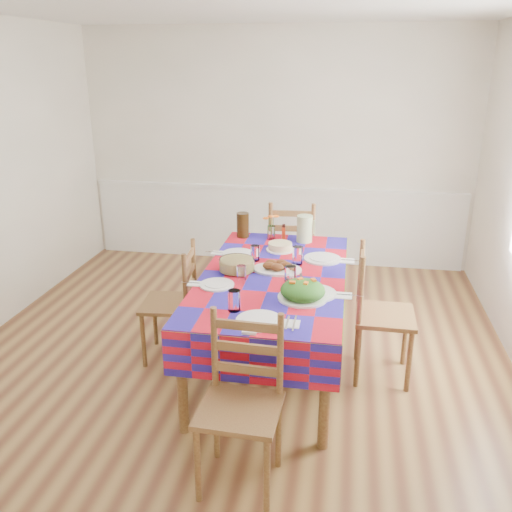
% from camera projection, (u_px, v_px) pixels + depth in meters
% --- Properties ---
extents(room, '(4.58, 5.08, 2.78)m').
position_uv_depth(room, '(229.00, 202.00, 3.93)').
color(room, brown).
rests_on(room, ground).
extents(wainscot, '(4.41, 0.06, 0.92)m').
position_uv_depth(wainscot, '(275.00, 222.00, 6.53)').
color(wainscot, white).
rests_on(wainscot, room).
extents(dining_table, '(1.09, 2.02, 0.79)m').
position_uv_depth(dining_table, '(273.00, 285.00, 4.15)').
color(dining_table, brown).
rests_on(dining_table, room).
extents(setting_near_head, '(0.48, 0.32, 0.14)m').
position_uv_depth(setting_near_head, '(251.00, 313.00, 3.41)').
color(setting_near_head, white).
rests_on(setting_near_head, dining_table).
extents(setting_left_near, '(0.46, 0.27, 0.12)m').
position_uv_depth(setting_left_near, '(225.00, 280.00, 3.93)').
color(setting_left_near, white).
rests_on(setting_left_near, dining_table).
extents(setting_left_far, '(0.48, 0.29, 0.13)m').
position_uv_depth(setting_left_far, '(243.00, 253.00, 4.48)').
color(setting_left_far, white).
rests_on(setting_left_far, dining_table).
extents(setting_right_near, '(0.56, 0.33, 0.14)m').
position_uv_depth(setting_right_near, '(307.00, 286.00, 3.81)').
color(setting_right_near, white).
rests_on(setting_right_near, dining_table).
extents(setting_right_far, '(0.57, 0.33, 0.15)m').
position_uv_depth(setting_right_far, '(314.00, 258.00, 4.37)').
color(setting_right_far, white).
rests_on(setting_right_far, dining_table).
extents(meat_platter, '(0.38, 0.27, 0.07)m').
position_uv_depth(meat_platter, '(277.00, 267.00, 4.18)').
color(meat_platter, white).
rests_on(meat_platter, dining_table).
extents(salad_platter, '(0.34, 0.34, 0.14)m').
position_uv_depth(salad_platter, '(303.00, 291.00, 3.68)').
color(salad_platter, white).
rests_on(salad_platter, dining_table).
extents(pasta_bowl, '(0.27, 0.27, 0.10)m').
position_uv_depth(pasta_bowl, '(237.00, 265.00, 4.17)').
color(pasta_bowl, white).
rests_on(pasta_bowl, dining_table).
extents(cake, '(0.24, 0.24, 0.07)m').
position_uv_depth(cake, '(280.00, 247.00, 4.63)').
color(cake, white).
rests_on(cake, dining_table).
extents(serving_utensils, '(0.14, 0.31, 0.01)m').
position_uv_depth(serving_utensils, '(298.00, 281.00, 3.98)').
color(serving_utensils, black).
rests_on(serving_utensils, dining_table).
extents(flower_vase, '(0.15, 0.12, 0.23)m').
position_uv_depth(flower_vase, '(271.00, 229.00, 4.90)').
color(flower_vase, white).
rests_on(flower_vase, dining_table).
extents(hot_sauce, '(0.03, 0.03, 0.14)m').
position_uv_depth(hot_sauce, '(284.00, 232.00, 4.90)').
color(hot_sauce, red).
rests_on(hot_sauce, dining_table).
extents(green_pitcher, '(0.14, 0.14, 0.24)m').
position_uv_depth(green_pitcher, '(305.00, 229.00, 4.82)').
color(green_pitcher, '#B1CF92').
rests_on(green_pitcher, dining_table).
extents(tea_pitcher, '(0.11, 0.11, 0.23)m').
position_uv_depth(tea_pitcher, '(243.00, 225.00, 4.95)').
color(tea_pitcher, black).
rests_on(tea_pitcher, dining_table).
extents(name_card, '(0.09, 0.03, 0.02)m').
position_uv_depth(name_card, '(249.00, 333.00, 3.21)').
color(name_card, white).
rests_on(name_card, dining_table).
extents(chair_near, '(0.47, 0.45, 1.02)m').
position_uv_depth(chair_near, '(241.00, 405.00, 3.04)').
color(chair_near, brown).
rests_on(chair_near, room).
extents(chair_far, '(0.50, 0.48, 1.06)m').
position_uv_depth(chair_far, '(292.00, 252.00, 5.38)').
color(chair_far, brown).
rests_on(chair_far, room).
extents(chair_left, '(0.45, 0.47, 0.97)m').
position_uv_depth(chair_left, '(174.00, 303.00, 4.36)').
color(chair_left, brown).
rests_on(chair_left, room).
extents(chair_right, '(0.44, 0.46, 1.04)m').
position_uv_depth(chair_right, '(379.00, 315.00, 4.08)').
color(chair_right, brown).
rests_on(chair_right, room).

